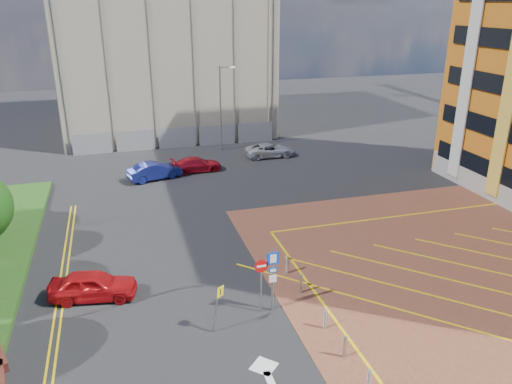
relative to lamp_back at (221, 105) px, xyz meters
name	(u,v)px	position (x,y,z in m)	size (l,w,h in m)	color
ground	(268,324)	(-4.08, -28.00, -4.36)	(140.00, 140.00, 0.00)	black
lamp_back	(221,105)	(0.00, 0.00, 0.00)	(1.53, 0.16, 8.00)	#9EA0A8
sign_cluster	(269,274)	(-3.78, -27.02, -2.41)	(1.17, 0.12, 3.20)	#9EA0A8
warning_sign	(217,303)	(-6.35, -27.87, -2.93)	(0.64, 0.40, 2.25)	#9EA0A8
bollard_row	(331,328)	(-1.78, -29.67, -3.89)	(0.14, 11.14, 0.90)	#9EA0A8
construction_building	(160,26)	(-4.08, 12.00, 6.64)	(21.20, 19.20, 22.00)	#A29B84
construction_fence	(187,137)	(-3.08, 2.00, -3.36)	(21.60, 0.06, 2.00)	gray
car_red_left	(93,285)	(-11.61, -23.62, -3.66)	(1.66, 4.13, 1.41)	red
car_blue_back	(155,171)	(-7.13, -6.85, -3.65)	(1.50, 4.31, 1.42)	navy
car_red_back	(196,164)	(-3.53, -5.81, -3.75)	(1.72, 4.22, 1.23)	#AE0E1D
car_silver_back	(270,150)	(3.74, -3.44, -3.73)	(2.08, 4.52, 1.26)	silver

